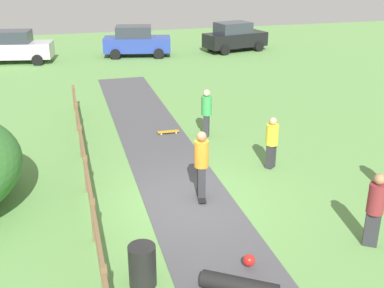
{
  "coord_description": "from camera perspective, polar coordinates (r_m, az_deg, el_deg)",
  "views": [
    {
      "loc": [
        -2.96,
        -11.15,
        6.31
      ],
      "look_at": [
        0.52,
        1.59,
        1.0
      ],
      "focal_mm": 45.06,
      "sensor_mm": 36.0,
      "label": 1
    }
  ],
  "objects": [
    {
      "name": "skater_fallen",
      "position": [
        9.94,
        5.75,
        -16.13
      ],
      "size": [
        1.48,
        1.44,
        0.36
      ],
      "color": "black",
      "rests_on": "asphalt_path"
    },
    {
      "name": "ground_plane",
      "position": [
        13.14,
        -0.38,
        -6.77
      ],
      "size": [
        60.0,
        60.0,
        0.0
      ],
      "primitive_type": "plane",
      "color": "#60934C"
    },
    {
      "name": "parked_car_blue",
      "position": [
        31.52,
        -6.61,
        11.99
      ],
      "size": [
        4.45,
        2.62,
        1.92
      ],
      "color": "#283D99",
      "rests_on": "ground_plane"
    },
    {
      "name": "parked_car_silver",
      "position": [
        31.27,
        -20.2,
        10.74
      ],
      "size": [
        4.43,
        2.55,
        1.92
      ],
      "color": "#B7B7BC",
      "rests_on": "ground_plane"
    },
    {
      "name": "wooden_fence",
      "position": [
        12.5,
        -12.04,
        -5.45
      ],
      "size": [
        0.12,
        18.12,
        1.1
      ],
      "color": "brown",
      "rests_on": "ground_plane"
    },
    {
      "name": "bystander_maroon",
      "position": [
        11.58,
        20.87,
        -6.92
      ],
      "size": [
        0.53,
        0.53,
        1.81
      ],
      "color": "#2D2D33",
      "rests_on": "ground_plane"
    },
    {
      "name": "parked_car_black",
      "position": [
        33.15,
        5.06,
        12.53
      ],
      "size": [
        4.47,
        2.7,
        1.92
      ],
      "color": "black",
      "rests_on": "ground_plane"
    },
    {
      "name": "asphalt_path",
      "position": [
        13.14,
        -0.38,
        -6.73
      ],
      "size": [
        2.4,
        28.0,
        0.02
      ],
      "primitive_type": "cube",
      "color": "#47474C",
      "rests_on": "ground_plane"
    },
    {
      "name": "trash_bin",
      "position": [
        9.99,
        -5.9,
        -14.12
      ],
      "size": [
        0.56,
        0.56,
        0.9
      ],
      "primitive_type": "cylinder",
      "color": "black",
      "rests_on": "ground_plane"
    },
    {
      "name": "bystander_green",
      "position": [
        17.34,
        1.73,
        3.96
      ],
      "size": [
        0.5,
        0.5,
        1.75
      ],
      "color": "#2D2D33",
      "rests_on": "ground_plane"
    },
    {
      "name": "bystander_yellow",
      "position": [
        14.95,
        9.43,
        0.42
      ],
      "size": [
        0.53,
        0.53,
        1.65
      ],
      "color": "#2D2D33",
      "rests_on": "ground_plane"
    },
    {
      "name": "skateboard_loose",
      "position": [
        17.84,
        -2.82,
        1.47
      ],
      "size": [
        0.8,
        0.22,
        0.08
      ],
      "color": "#BF8C19",
      "rests_on": "asphalt_path"
    },
    {
      "name": "skater_riding",
      "position": [
        12.77,
        1.12,
        -2.11
      ],
      "size": [
        0.44,
        0.82,
        1.94
      ],
      "color": "black",
      "rests_on": "asphalt_path"
    }
  ]
}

